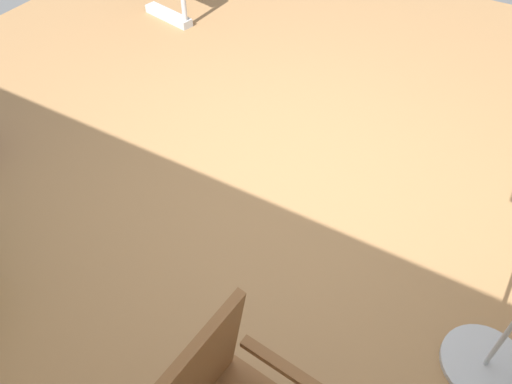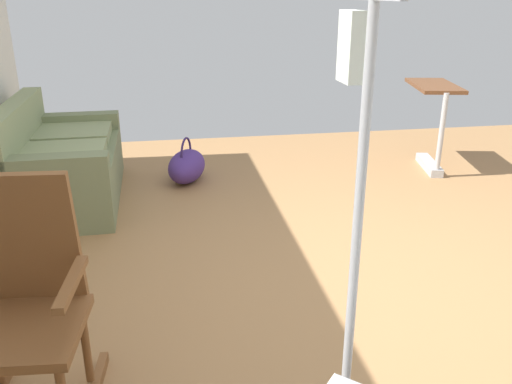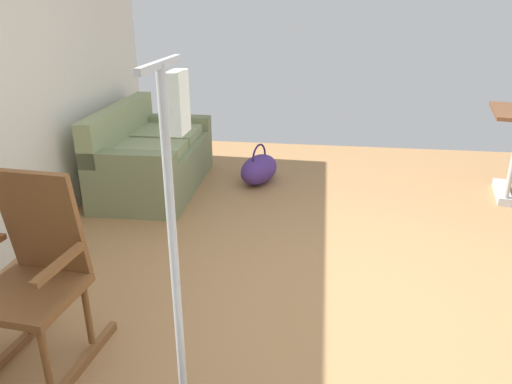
# 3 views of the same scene
# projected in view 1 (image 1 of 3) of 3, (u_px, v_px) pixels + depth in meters

# --- Properties ---
(ground_plane) EXTENTS (7.35, 7.35, 0.00)m
(ground_plane) POSITION_uv_depth(u_px,v_px,m) (275.00, 180.00, 3.51)
(ground_plane) COLOR #9E7247
(iv_pole) EXTENTS (0.44, 0.44, 1.69)m
(iv_pole) POSITION_uv_depth(u_px,v_px,m) (499.00, 341.00, 2.38)
(iv_pole) COLOR #B2B5BA
(iv_pole) RESTS_ON ground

